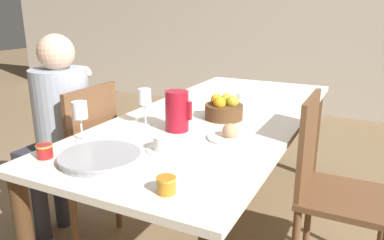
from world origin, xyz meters
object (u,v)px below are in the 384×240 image
Objects in this scene: jam_jar_amber at (45,150)px; jam_jar_red at (166,184)px; red_pitcher at (177,111)px; fruit_bowl at (224,109)px; chair_opposite at (331,185)px; serving_tray at (100,157)px; chair_person_side at (78,161)px; teacup_across at (243,99)px; teacup_near_person at (164,145)px; bread_plate at (230,135)px; person_seated at (59,123)px; wine_glass_water at (145,98)px; wine_glass_juice at (80,112)px.

jam_jar_red is (0.59, -0.04, 0.00)m from jam_jar_amber.
red_pitcher is 0.96× the size of fruit_bowl.
chair_opposite reaches higher than serving_tray.
jam_jar_amber is at bearing -148.56° from chair_person_side.
jam_jar_amber is at bearing -52.86° from chair_opposite.
red_pitcher reaches higher than teacup_across.
jam_jar_amber is at bearing -108.88° from teacup_across.
jam_jar_amber is 0.94m from fruit_bowl.
red_pitcher reaches higher than teacup_near_person.
chair_person_side is 4.44× the size of bread_plate.
chair_opposite is at bearing 61.87° from jam_jar_red.
chair_person_side is 0.78× the size of person_seated.
chair_opposite is 13.92× the size of jam_jar_amber.
bread_plate is at bearing -75.95° from teacup_across.
person_seated reaches higher than teacup_near_person.
teacup_across is 1.16m from serving_tray.
jam_jar_amber is (-0.58, -0.54, 0.01)m from bread_plate.
teacup_across is 2.30× the size of jam_jar_red.
chair_opposite is 4.90× the size of wine_glass_water.
jam_jar_red is at bearing -51.66° from wine_glass_water.
serving_tray is (-0.20, -1.15, -0.01)m from teacup_across.
wine_glass_juice is 0.24m from jam_jar_amber.
teacup_across is (0.42, 1.00, -0.11)m from wine_glass_juice.
wine_glass_water reaches higher than jam_jar_red.
teacup_near_person is at bearing -94.84° from fruit_bowl.
person_seated reaches higher than jam_jar_amber.
serving_tray is at bearing -128.04° from chair_person_side.
fruit_bowl is (0.13, 0.29, -0.05)m from red_pitcher.
jam_jar_amber is at bearing -137.19° from bread_plate.
chair_opposite reaches higher than bread_plate.
wine_glass_juice is (-0.12, -0.33, -0.01)m from wine_glass_water.
fruit_bowl is at bearing 74.15° from serving_tray.
bread_plate is at bearing 52.19° from serving_tray.
fruit_bowl is at bearing 116.99° from bread_plate.
red_pitcher reaches higher than jam_jar_red.
wine_glass_juice is at bearing -112.98° from teacup_across.
person_seated reaches higher than bread_plate.
jam_jar_amber is at bearing -117.62° from fruit_bowl.
teacup_near_person and teacup_across have the same top height.
serving_tray is at bearing -100.46° from red_pitcher.
person_seated is 5.72× the size of bread_plate.
serving_tray is (-0.80, -0.70, 0.26)m from chair_opposite.
red_pitcher is 0.62× the size of serving_tray.
serving_tray is at bearing -99.73° from teacup_across.
chair_opposite is at bearing 37.14° from jam_jar_amber.
wine_glass_water is 0.43m from fruit_bowl.
teacup_across is (0.70, 0.75, 0.27)m from chair_person_side.
wine_glass_juice is (0.28, -0.25, 0.38)m from chair_person_side.
fruit_bowl is at bearing 41.42° from wine_glass_water.
jam_jar_red reaches higher than serving_tray.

